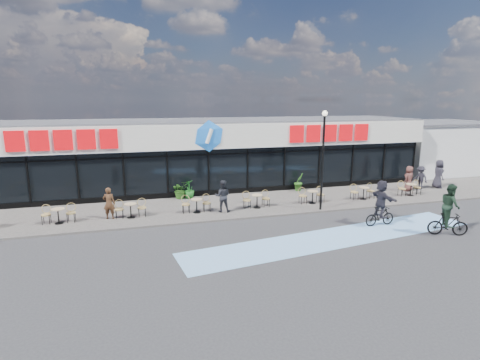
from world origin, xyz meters
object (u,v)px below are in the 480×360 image
Objects in this scene: pedestrian_c at (409,179)px; cyclist_b at (381,204)px; potted_plant_mid at (189,189)px; cyclist_a at (449,213)px; pedestrian_b at (438,174)px; patron_left at (109,203)px; patron_right at (223,196)px; lamp_post at (323,152)px; potted_plant_left at (180,190)px; pedestrian_a at (420,178)px; potted_plant_right at (299,182)px.

pedestrian_c is 0.74× the size of cyclist_b.
cyclist_a is at bearing -41.71° from potted_plant_mid.
pedestrian_b reaches higher than potted_plant_mid.
pedestrian_b is (20.93, 1.21, 0.15)m from patron_left.
patron_left is 18.43m from pedestrian_c.
patron_right is at bearing -15.04° from pedestrian_c.
lamp_post is 2.26× the size of cyclist_a.
cyclist_b reaches higher than potted_plant_left.
pedestrian_b is at bearing -164.68° from patron_left.
pedestrian_a is at bearing 16.41° from lamp_post.
patron_right reaches higher than potted_plant_right.
lamp_post is 9.27m from pedestrian_a.
cyclist_b reaches higher than potted_plant_mid.
cyclist_a is (-4.89, -7.40, 0.16)m from pedestrian_a.
potted_plant_left is 0.53m from potted_plant_mid.
lamp_post is 4.88× the size of potted_plant_left.
lamp_post reaches higher than patron_right.
cyclist_b is (8.67, -7.28, 0.44)m from potted_plant_left.
cyclist_a reaches higher than pedestrian_b.
lamp_post is 4.69× the size of potted_plant_mid.
cyclist_a reaches higher than pedestrian_c.
potted_plant_left is 0.66× the size of pedestrian_c.
potted_plant_left is 0.57× the size of pedestrian_b.
pedestrian_a reaches higher than potted_plant_right.
patron_left is at bearing -146.16° from potted_plant_mid.
potted_plant_left is at bearing 179.26° from potted_plant_right.
cyclist_a reaches higher than patron_left.
pedestrian_c is at bearing 111.17° from pedestrian_b.
pedestrian_b is at bearing 32.97° from cyclist_b.
patron_right reaches higher than pedestrian_c.
lamp_post is 2.37× the size of cyclist_b.
potted_plant_mid is at bearing 146.87° from lamp_post.
potted_plant_left is 11.33m from cyclist_b.
potted_plant_mid is 0.66× the size of patron_right.
lamp_post is 3.27× the size of patron_left.
cyclist_b reaches higher than patron_left.
cyclist_b is at bearing -63.76° from pedestrian_a.
patron_left is at bearing 13.25° from patron_right.
potted_plant_right is at bearing -113.97° from pedestrian_a.
cyclist_a is at bearing 169.06° from patron_left.
potted_plant_left is 0.91× the size of potted_plant_right.
patron_right reaches higher than potted_plant_left.
lamp_post reaches higher than pedestrian_b.
pedestrian_b is at bearing -157.84° from patron_right.
pedestrian_b is (1.42, 0.00, 0.18)m from pedestrian_a.
lamp_post is at bearing -33.13° from potted_plant_mid.
potted_plant_right is at bearing 81.48° from lamp_post.
patron_right is (1.32, -3.25, 0.29)m from potted_plant_mid.
patron_left is at bearing 161.30° from cyclist_b.
potted_plant_mid is 0.70× the size of patron_left.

